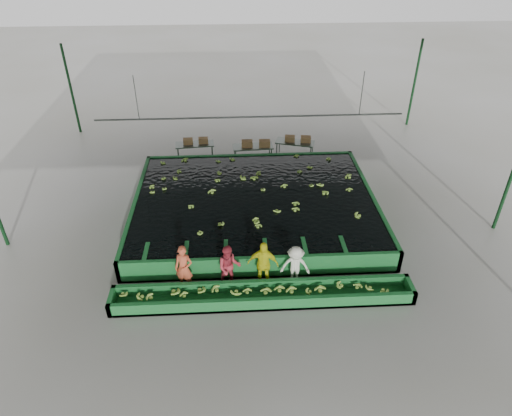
{
  "coord_description": "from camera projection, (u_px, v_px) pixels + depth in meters",
  "views": [
    {
      "loc": [
        -0.85,
        -14.55,
        10.91
      ],
      "look_at": [
        0.0,
        0.5,
        1.0
      ],
      "focal_mm": 32.0,
      "sensor_mm": 36.0,
      "label": 1
    }
  ],
  "objects": [
    {
      "name": "box_stack_mid",
      "position": [
        256.0,
        146.0,
        22.92
      ],
      "size": [
        1.44,
        0.43,
        0.31
      ],
      "primitive_type": null,
      "rotation": [
        0.0,
        0.0,
        -0.02
      ],
      "color": "olive",
      "rests_on": "packing_table_mid"
    },
    {
      "name": "cableway_rail",
      "position": [
        250.0,
        117.0,
        20.7
      ],
      "size": [
        0.08,
        0.08,
        14.0
      ],
      "primitive_type": "cylinder",
      "color": "#59605B",
      "rests_on": "shed_roof"
    },
    {
      "name": "worker_a",
      "position": [
        184.0,
        268.0,
        15.25
      ],
      "size": [
        0.71,
        0.55,
        1.71
      ],
      "primitive_type": "imported",
      "rotation": [
        0.0,
        0.0,
        -0.25
      ],
      "color": "#C75030",
      "rests_on": "ground"
    },
    {
      "name": "rail_hanger_left",
      "position": [
        136.0,
        98.0,
        19.91
      ],
      "size": [
        0.04,
        0.04,
        2.0
      ],
      "primitive_type": "cylinder",
      "color": "#59605B",
      "rests_on": "shed_roof"
    },
    {
      "name": "worker_d",
      "position": [
        295.0,
        266.0,
        15.47
      ],
      "size": [
        1.07,
        0.71,
        1.54
      ],
      "primitive_type": "imported",
      "rotation": [
        0.0,
        0.0,
        -0.14
      ],
      "color": "silver",
      "rests_on": "ground"
    },
    {
      "name": "box_stack_left",
      "position": [
        196.0,
        143.0,
        23.3
      ],
      "size": [
        1.28,
        0.44,
        0.27
      ],
      "primitive_type": null,
      "rotation": [
        0.0,
        0.0,
        0.08
      ],
      "color": "olive",
      "rests_on": "packing_table_left"
    },
    {
      "name": "sorting_trough",
      "position": [
        263.0,
        295.0,
        15.04
      ],
      "size": [
        10.0,
        1.0,
        0.5
      ],
      "primitive_type": null,
      "color": "#186028",
      "rests_on": "ground"
    },
    {
      "name": "ground",
      "position": [
        257.0,
        236.0,
        18.18
      ],
      "size": [
        80.0,
        80.0,
        0.0
      ],
      "primitive_type": "plane",
      "color": "gray",
      "rests_on": "ground"
    },
    {
      "name": "shed_posts",
      "position": [
        257.0,
        181.0,
        16.8
      ],
      "size": [
        20.0,
        22.0,
        5.0
      ],
      "primitive_type": null,
      "color": "black",
      "rests_on": "ground"
    },
    {
      "name": "trough_bananas",
      "position": [
        263.0,
        292.0,
        14.95
      ],
      "size": [
        9.38,
        0.63,
        0.13
      ],
      "primitive_type": null,
      "color": "#87B73F",
      "rests_on": "sorting_trough"
    },
    {
      "name": "floating_bananas",
      "position": [
        254.0,
        188.0,
        19.63
      ],
      "size": [
        8.45,
        5.76,
        0.12
      ],
      "primitive_type": null,
      "color": "#87B73F",
      "rests_on": "tank_water"
    },
    {
      "name": "worker_c",
      "position": [
        263.0,
        264.0,
        15.35
      ],
      "size": [
        1.11,
        0.6,
        1.8
      ],
      "primitive_type": "imported",
      "rotation": [
        0.0,
        0.0,
        -0.16
      ],
      "color": "yellow",
      "rests_on": "ground"
    },
    {
      "name": "packing_table_mid",
      "position": [
        253.0,
        154.0,
        23.2
      ],
      "size": [
        2.06,
        0.94,
        0.92
      ],
      "primitive_type": null,
      "rotation": [
        0.0,
        0.0,
        0.07
      ],
      "color": "#59605B",
      "rests_on": "ground"
    },
    {
      "name": "rail_hanger_right",
      "position": [
        362.0,
        93.0,
        20.38
      ],
      "size": [
        0.04,
        0.04,
        2.0
      ],
      "primitive_type": "cylinder",
      "color": "#59605B",
      "rests_on": "shed_roof"
    },
    {
      "name": "worker_b",
      "position": [
        229.0,
        267.0,
        15.33
      ],
      "size": [
        0.83,
        0.66,
        1.66
      ],
      "primitive_type": "imported",
      "rotation": [
        0.0,
        0.0,
        0.04
      ],
      "color": "#AC2C39",
      "rests_on": "ground"
    },
    {
      "name": "tank_water",
      "position": [
        255.0,
        198.0,
        18.96
      ],
      "size": [
        9.7,
        7.7,
        0.0
      ],
      "primitive_type": "cube",
      "color": "black",
      "rests_on": "flotation_tank"
    },
    {
      "name": "shed_roof",
      "position": [
        257.0,
        118.0,
        15.43
      ],
      "size": [
        20.0,
        22.0,
        0.04
      ],
      "primitive_type": "cube",
      "color": "gray",
      "rests_on": "shed_posts"
    },
    {
      "name": "packing_table_right",
      "position": [
        295.0,
        149.0,
        23.68
      ],
      "size": [
        2.1,
        1.34,
        0.89
      ],
      "primitive_type": null,
      "rotation": [
        0.0,
        0.0,
        -0.3
      ],
      "color": "#59605B",
      "rests_on": "ground"
    },
    {
      "name": "flotation_tank",
      "position": [
        255.0,
        206.0,
        19.18
      ],
      "size": [
        10.0,
        8.0,
        0.9
      ],
      "primitive_type": null,
      "color": "#186028",
      "rests_on": "ground"
    },
    {
      "name": "box_stack_right",
      "position": [
        298.0,
        141.0,
        23.46
      ],
      "size": [
        1.36,
        0.54,
        0.29
      ],
      "primitive_type": null,
      "rotation": [
        0.0,
        0.0,
        -0.14
      ],
      "color": "olive",
      "rests_on": "packing_table_right"
    },
    {
      "name": "packing_table_left",
      "position": [
        195.0,
        152.0,
        23.5
      ],
      "size": [
        2.0,
        0.94,
        0.88
      ],
      "primitive_type": null,
      "rotation": [
        0.0,
        0.0,
        0.09
      ],
      "color": "#59605B",
      "rests_on": "ground"
    }
  ]
}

